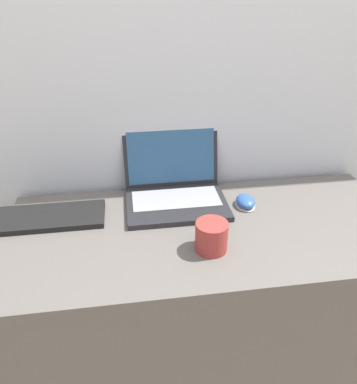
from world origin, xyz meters
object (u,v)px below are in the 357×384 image
Objects in this scene: laptop at (175,187)px; drink_cup at (211,236)px; external_keyboard at (40,218)px; computer_mouse at (245,202)px.

laptop is 0.32m from drink_cup.
drink_cup reaches higher than external_keyboard.
drink_cup is 0.29m from computer_mouse.
computer_mouse is at bearing -0.74° from external_keyboard.
laptop is at bearing 160.94° from computer_mouse.
laptop is at bearing 102.58° from drink_cup.
computer_mouse is 0.73m from external_keyboard.
external_keyboard is at bearing 179.26° from computer_mouse.
computer_mouse is (0.18, 0.23, -0.03)m from drink_cup.
drink_cup reaches higher than computer_mouse.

